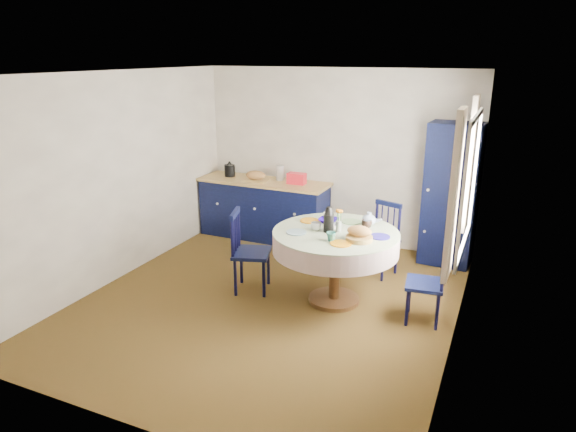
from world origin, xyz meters
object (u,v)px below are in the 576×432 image
object	(u,v)px
chair_right	(429,282)
mug_b	(331,237)
kitchen_counter	(264,208)
chair_far	(381,238)
dining_table	(336,243)
pantry_cabinet	(451,195)
mug_d	(328,217)
chair_left	(248,251)
mug_c	(367,224)
mug_a	(316,226)
cobalt_bowl	(329,221)

from	to	relation	value
chair_right	mug_b	xyz separation A→B (m)	(-0.98, -0.25, 0.44)
kitchen_counter	chair_right	bearing A→B (deg)	-30.60
chair_far	mug_b	distance (m)	1.37
dining_table	mug_b	distance (m)	0.34
pantry_cabinet	mug_d	distance (m)	1.82
chair_left	mug_b	distance (m)	1.15
chair_left	mug_c	bearing A→B (deg)	-91.42
mug_c	chair_left	bearing A→B (deg)	-163.92
pantry_cabinet	mug_a	xyz separation A→B (m)	(-1.20, -1.74, -0.05)
dining_table	chair_far	distance (m)	1.05
cobalt_bowl	chair_far	bearing A→B (deg)	59.12
chair_far	chair_right	world-z (taller)	chair_far
mug_c	mug_b	bearing A→B (deg)	-112.21
chair_left	pantry_cabinet	bearing A→B (deg)	-65.39
kitchen_counter	chair_far	size ratio (longest dim) A/B	2.17
chair_left	cobalt_bowl	xyz separation A→B (m)	(0.85, 0.37, 0.37)
chair_right	mug_d	size ratio (longest dim) A/B	8.36
pantry_cabinet	mug_d	bearing A→B (deg)	-127.64
kitchen_counter	mug_a	size ratio (longest dim) A/B	17.92
kitchen_counter	chair_right	xyz separation A→B (m)	(2.70, -1.64, -0.01)
cobalt_bowl	mug_c	bearing A→B (deg)	0.71
kitchen_counter	cobalt_bowl	distance (m)	2.06
chair_left	mug_a	xyz separation A→B (m)	(0.81, 0.08, 0.39)
pantry_cabinet	mug_a	size ratio (longest dim) A/B	16.83
pantry_cabinet	mug_a	distance (m)	2.12
mug_d	pantry_cabinet	bearing A→B (deg)	48.84
mug_c	mug_d	world-z (taller)	mug_d
chair_far	kitchen_counter	bearing A→B (deg)	-178.52
dining_table	chair_far	size ratio (longest dim) A/B	1.51
kitchen_counter	chair_far	world-z (taller)	kitchen_counter
pantry_cabinet	cobalt_bowl	distance (m)	1.86
mug_b	pantry_cabinet	bearing A→B (deg)	64.75
mug_b	mug_d	world-z (taller)	mug_d
chair_far	mug_d	world-z (taller)	mug_d
mug_a	mug_b	size ratio (longest dim) A/B	1.10
dining_table	kitchen_counter	bearing A→B (deg)	136.43
mug_a	chair_left	bearing A→B (deg)	-174.56
chair_far	mug_b	world-z (taller)	mug_b
cobalt_bowl	mug_b	bearing A→B (deg)	-67.95
pantry_cabinet	mug_b	bearing A→B (deg)	-111.72
kitchen_counter	mug_c	size ratio (longest dim) A/B	16.98
kitchen_counter	pantry_cabinet	world-z (taller)	pantry_cabinet
kitchen_counter	cobalt_bowl	bearing A→B (deg)	-41.31
mug_d	dining_table	bearing A→B (deg)	-55.99
mug_b	mug_c	size ratio (longest dim) A/B	0.86
kitchen_counter	mug_c	bearing A→B (deg)	-33.98
pantry_cabinet	mug_c	world-z (taller)	pantry_cabinet
chair_right	mug_c	xyz separation A→B (m)	(-0.75, 0.29, 0.44)
mug_b	mug_c	distance (m)	0.59
mug_b	mug_c	world-z (taller)	mug_b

